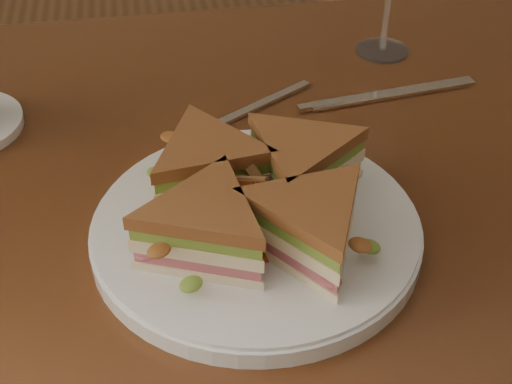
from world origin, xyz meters
TOP-DOWN VIEW (x-y plane):
  - table at (0.00, 0.00)m, footprint 1.20×0.80m
  - plate at (-0.05, -0.07)m, footprint 0.28×0.28m
  - sandwich_wedges at (-0.05, -0.07)m, footprint 0.26×0.26m
  - crisps_mound at (-0.05, -0.07)m, footprint 0.09×0.09m
  - spoon at (-0.06, 0.10)m, footprint 0.16×0.10m
  - knife at (0.13, 0.13)m, footprint 0.21×0.04m

SIDE VIEW (x-z plane):
  - table at x=0.00m, z-range 0.28..1.03m
  - knife at x=0.13m, z-range 0.75..0.75m
  - spoon at x=-0.06m, z-range 0.75..0.76m
  - plate at x=-0.05m, z-range 0.75..0.77m
  - crisps_mound at x=-0.05m, z-range 0.77..0.82m
  - sandwich_wedges at x=-0.05m, z-range 0.77..0.82m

